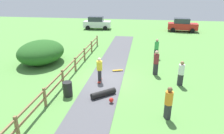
% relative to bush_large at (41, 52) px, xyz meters
% --- Properties ---
extents(ground_plane, '(60.00, 60.00, 0.00)m').
position_rel_bush_large_xyz_m(ground_plane, '(6.05, -2.67, -0.96)').
color(ground_plane, '#568E42').
extents(asphalt_path, '(2.40, 28.00, 0.02)m').
position_rel_bush_large_xyz_m(asphalt_path, '(6.05, -2.67, -0.95)').
color(asphalt_path, '#515156').
rests_on(asphalt_path, ground_plane).
extents(wooden_fence, '(0.12, 18.12, 1.10)m').
position_rel_bush_large_xyz_m(wooden_fence, '(3.45, -2.67, -0.29)').
color(wooden_fence, olive).
rests_on(wooden_fence, ground_plane).
extents(bush_large, '(3.70, 4.43, 1.91)m').
position_rel_bush_large_xyz_m(bush_large, '(0.00, 0.00, 0.00)').
color(bush_large, '#23561E').
rests_on(bush_large, ground_plane).
extents(trash_bin, '(0.56, 0.56, 0.90)m').
position_rel_bush_large_xyz_m(trash_bin, '(4.25, -5.23, -0.51)').
color(trash_bin, black).
rests_on(trash_bin, ground_plane).
extents(skater_riding, '(0.40, 0.81, 1.73)m').
position_rel_bush_large_xyz_m(skater_riding, '(5.72, -3.04, 0.02)').
color(skater_riding, '#B23326').
rests_on(skater_riding, asphalt_path).
extents(skater_fallen, '(1.43, 1.46, 0.36)m').
position_rel_bush_large_xyz_m(skater_fallen, '(6.41, -5.04, -0.76)').
color(skater_fallen, black).
rests_on(skater_fallen, asphalt_path).
extents(skateboard_loose, '(0.82, 0.45, 0.08)m').
position_rel_bush_large_xyz_m(skateboard_loose, '(6.70, -0.97, -0.87)').
color(skateboard_loose, '#BF8C19').
rests_on(skateboard_loose, asphalt_path).
extents(bystander_orange, '(0.51, 0.51, 1.72)m').
position_rel_bush_large_xyz_m(bystander_orange, '(9.88, -6.66, -0.01)').
color(bystander_orange, '#2D2D33').
rests_on(bystander_orange, ground_plane).
extents(bystander_green, '(0.53, 0.53, 1.79)m').
position_rel_bush_large_xyz_m(bystander_green, '(9.78, 2.80, 0.03)').
color(bystander_green, '#2D2D33').
rests_on(bystander_green, ground_plane).
extents(bystander_white, '(0.42, 0.42, 1.70)m').
position_rel_bush_large_xyz_m(bystander_white, '(11.07, -2.76, -0.02)').
color(bystander_white, '#2D2D33').
rests_on(bystander_white, ground_plane).
extents(bystander_maroon, '(0.46, 0.46, 1.87)m').
position_rel_bush_large_xyz_m(bystander_maroon, '(9.55, -1.17, 0.08)').
color(bystander_maroon, '#2D2D33').
rests_on(bystander_maroon, ground_plane).
extents(parked_car_white, '(4.28, 2.17, 1.92)m').
position_rel_bush_large_xyz_m(parked_car_white, '(1.25, 15.99, 0.00)').
color(parked_car_white, silver).
rests_on(parked_car_white, ground_plane).
extents(parked_car_red, '(4.34, 2.31, 1.92)m').
position_rel_bush_large_xyz_m(parked_car_red, '(14.17, 16.00, 0.00)').
color(parked_car_red, red).
rests_on(parked_car_red, ground_plane).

